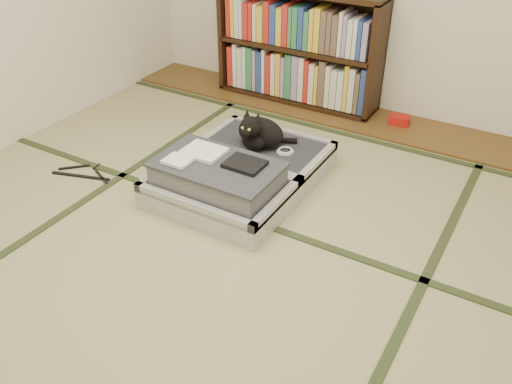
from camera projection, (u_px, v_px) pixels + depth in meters
The scene contains 9 objects.
floor at pixel (214, 260), 2.85m from camera, with size 4.50×4.50×0.00m, color tan.
wood_strip at pixel (356, 118), 4.29m from camera, with size 4.00×0.50×0.02m, color brown.
red_item at pixel (399, 120), 4.14m from camera, with size 0.15×0.09×0.07m, color #B0150E.
tatami_borders at pixel (261, 213), 3.21m from camera, with size 4.00×4.50×0.01m.
bookcase at pixel (298, 49), 4.34m from camera, with size 1.35×0.31×0.92m.
suitcase at pixel (238, 173), 3.37m from camera, with size 0.82×1.10×0.32m.
cat at pixel (259, 133), 3.50m from camera, with size 0.37×0.37×0.29m.
cable_coil at pixel (285, 151), 3.50m from camera, with size 0.11×0.11×0.03m.
hanger at pixel (84, 174), 3.57m from camera, with size 0.42×0.25×0.01m.
Camera 1 is at (1.30, -1.78, 1.86)m, focal length 38.00 mm.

